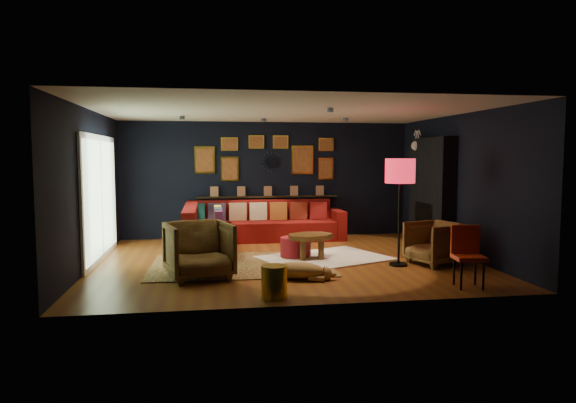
{
  "coord_description": "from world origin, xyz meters",
  "views": [
    {
      "loc": [
        -1.33,
        -8.81,
        1.82
      ],
      "look_at": [
        0.09,
        0.3,
        1.02
      ],
      "focal_mm": 32.0,
      "sensor_mm": 36.0,
      "label": 1
    }
  ],
  "objects": [
    {
      "name": "ledge",
      "position": [
        0.0,
        2.68,
        0.92
      ],
      "size": [
        3.2,
        0.12,
        0.04
      ],
      "primitive_type": "cube",
      "color": "black",
      "rests_on": "room_walls"
    },
    {
      "name": "leopard_rug",
      "position": [
        -0.8,
        -0.3,
        0.01
      ],
      "size": [
        3.02,
        2.2,
        0.02
      ],
      "primitive_type": "cube",
      "rotation": [
        0.0,
        0.0,
        -0.03
      ],
      "color": "tan",
      "rests_on": "ground"
    },
    {
      "name": "armchair_left",
      "position": [
        -1.48,
        -1.12,
        0.47
      ],
      "size": [
        1.1,
        1.06,
        0.94
      ],
      "primitive_type": "imported",
      "rotation": [
        0.0,
        0.0,
        0.27
      ],
      "color": "#B07D3A",
      "rests_on": "ground"
    },
    {
      "name": "pouf",
      "position": [
        0.2,
        0.2,
        0.2
      ],
      "size": [
        0.53,
        0.53,
        0.34
      ],
      "primitive_type": "cylinder",
      "color": "maroon",
      "rests_on": "shag_rug"
    },
    {
      "name": "sectional",
      "position": [
        -0.61,
        1.81,
        0.32
      ],
      "size": [
        3.41,
        2.69,
        0.86
      ],
      "color": "maroon",
      "rests_on": "ground"
    },
    {
      "name": "shag_rug",
      "position": [
        0.71,
        0.0,
        0.01
      ],
      "size": [
        2.53,
        2.22,
        0.03
      ],
      "primitive_type": "cube",
      "rotation": [
        0.0,
        0.0,
        0.39
      ],
      "color": "white",
      "rests_on": "ground"
    },
    {
      "name": "floor_lamp",
      "position": [
        1.81,
        -0.72,
        1.52
      ],
      "size": [
        0.49,
        0.49,
        1.79
      ],
      "color": "black",
      "rests_on": "ground"
    },
    {
      "name": "deer_head",
      "position": [
        3.14,
        1.4,
        2.05
      ],
      "size": [
        0.5,
        0.28,
        0.45
      ],
      "color": "white",
      "rests_on": "fireplace"
    },
    {
      "name": "coffee_table",
      "position": [
        0.45,
        -0.01,
        0.37
      ],
      "size": [
        0.99,
        0.84,
        0.43
      ],
      "rotation": [
        0.0,
        0.0,
        0.25
      ],
      "color": "brown",
      "rests_on": "shag_rug"
    },
    {
      "name": "floor",
      "position": [
        0.0,
        0.0,
        0.0
      ],
      "size": [
        6.5,
        6.5,
        0.0
      ],
      "primitive_type": "plane",
      "color": "brown",
      "rests_on": "ground"
    },
    {
      "name": "sliding_door",
      "position": [
        -3.22,
        0.6,
        1.1
      ],
      "size": [
        0.06,
        2.8,
        2.2
      ],
      "color": "white",
      "rests_on": "ground"
    },
    {
      "name": "gold_stool",
      "position": [
        -0.5,
        -2.35,
        0.21
      ],
      "size": [
        0.34,
        0.34,
        0.42
      ],
      "primitive_type": "cylinder",
      "color": "gold",
      "rests_on": "ground"
    },
    {
      "name": "gallery_wall",
      "position": [
        -0.01,
        2.72,
        1.81
      ],
      "size": [
        3.15,
        0.04,
        1.02
      ],
      "color": "gold",
      "rests_on": "room_walls"
    },
    {
      "name": "room_walls",
      "position": [
        0.0,
        0.0,
        1.59
      ],
      "size": [
        6.5,
        6.5,
        6.5
      ],
      "color": "black",
      "rests_on": "ground"
    },
    {
      "name": "fireplace",
      "position": [
        3.09,
        0.9,
        1.02
      ],
      "size": [
        0.31,
        1.6,
        2.2
      ],
      "color": "black",
      "rests_on": "ground"
    },
    {
      "name": "orange_chair",
      "position": [
        2.26,
        -2.18,
        0.5
      ],
      "size": [
        0.46,
        0.46,
        0.86
      ],
      "rotation": [
        0.0,
        0.0,
        -0.15
      ],
      "color": "black",
      "rests_on": "ground"
    },
    {
      "name": "sunburst_mirror",
      "position": [
        0.1,
        2.72,
        1.7
      ],
      "size": [
        0.47,
        0.16,
        0.47
      ],
      "color": "silver",
      "rests_on": "room_walls"
    },
    {
      "name": "armchair_right",
      "position": [
        2.45,
        -0.72,
        0.4
      ],
      "size": [
        0.92,
        0.95,
        0.8
      ],
      "primitive_type": "imported",
      "rotation": [
        0.0,
        0.0,
        -1.28
      ],
      "color": "#B07D3A",
      "rests_on": "ground"
    },
    {
      "name": "dog",
      "position": [
        -0.02,
        -1.42,
        0.19
      ],
      "size": [
        1.19,
        0.85,
        0.34
      ],
      "primitive_type": null,
      "rotation": [
        0.0,
        0.0,
        -0.34
      ],
      "color": "tan",
      "rests_on": "leopard_rug"
    },
    {
      "name": "ceiling_spots",
      "position": [
        -0.0,
        0.8,
        2.56
      ],
      "size": [
        3.3,
        2.5,
        0.06
      ],
      "color": "black",
      "rests_on": "room_walls"
    }
  ]
}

